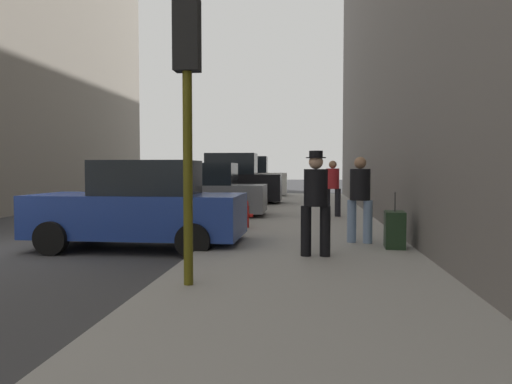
# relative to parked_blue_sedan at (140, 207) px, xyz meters

# --- Properties ---
(sidewalk) EXTENTS (4.00, 40.00, 0.15)m
(sidewalk) POSITION_rel_parked_blue_sedan_xyz_m (3.35, -0.69, -0.77)
(sidewalk) COLOR gray
(sidewalk) RESTS_ON ground_plane
(parked_blue_sedan) EXTENTS (4.23, 2.12, 1.79)m
(parked_blue_sedan) POSITION_rel_parked_blue_sedan_xyz_m (0.00, 0.00, 0.00)
(parked_blue_sedan) COLOR navy
(parked_blue_sedan) RESTS_ON ground_plane
(parked_gray_coupe) EXTENTS (4.21, 2.09, 1.79)m
(parked_gray_coupe) POSITION_rel_parked_blue_sedan_xyz_m (0.00, 5.64, 0.00)
(parked_gray_coupe) COLOR slate
(parked_gray_coupe) RESTS_ON ground_plane
(parked_black_suv) EXTENTS (4.62, 2.10, 2.25)m
(parked_black_suv) POSITION_rel_parked_blue_sedan_xyz_m (-0.00, 11.18, 0.18)
(parked_black_suv) COLOR black
(parked_black_suv) RESTS_ON ground_plane
(parked_white_van) EXTENTS (4.66, 2.18, 2.25)m
(parked_white_van) POSITION_rel_parked_blue_sedan_xyz_m (-0.00, 17.01, 0.18)
(parked_white_van) COLOR silver
(parked_white_van) RESTS_ON ground_plane
(fire_hydrant) EXTENTS (0.42, 0.22, 0.70)m
(fire_hydrant) POSITION_rel_parked_blue_sedan_xyz_m (1.80, 2.56, -0.35)
(fire_hydrant) COLOR red
(fire_hydrant) RESTS_ON sidewalk
(traffic_light) EXTENTS (0.32, 0.32, 3.60)m
(traffic_light) POSITION_rel_parked_blue_sedan_xyz_m (1.85, -3.56, 1.91)
(traffic_light) COLOR #514C0F
(traffic_light) RESTS_ON sidewalk
(pedestrian_in_jeans) EXTENTS (0.53, 0.50, 1.71)m
(pedestrian_in_jeans) POSITION_rel_parked_blue_sedan_xyz_m (4.40, 0.28, 0.26)
(pedestrian_in_jeans) COLOR #728CB2
(pedestrian_in_jeans) RESTS_ON sidewalk
(pedestrian_with_fedora) EXTENTS (0.51, 0.41, 1.78)m
(pedestrian_with_fedora) POSITION_rel_parked_blue_sedan_xyz_m (3.50, -1.33, 0.29)
(pedestrian_with_fedora) COLOR black
(pedestrian_with_fedora) RESTS_ON sidewalk
(pedestrian_in_red_jacket) EXTENTS (0.52, 0.45, 1.71)m
(pedestrian_in_red_jacket) POSITION_rel_parked_blue_sedan_xyz_m (4.13, 5.69, 0.26)
(pedestrian_in_red_jacket) COLOR black
(pedestrian_in_red_jacket) RESTS_ON sidewalk
(rolling_suitcase) EXTENTS (0.40, 0.58, 1.04)m
(rolling_suitcase) POSITION_rel_parked_blue_sedan_xyz_m (4.98, -0.29, -0.36)
(rolling_suitcase) COLOR black
(rolling_suitcase) RESTS_ON sidewalk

